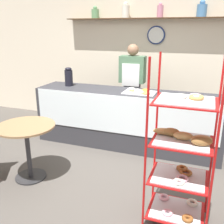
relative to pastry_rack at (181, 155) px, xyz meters
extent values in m
plane|color=#4C4742|center=(-1.06, 0.53, -0.76)|extent=(14.00, 14.00, 0.00)
cube|color=beige|center=(-1.06, 2.76, 0.59)|extent=(10.00, 0.06, 2.70)
cube|color=#4C331E|center=(-1.06, 2.61, 1.35)|extent=(3.09, 0.24, 0.02)
cylinder|color=#669966|center=(-2.03, 2.61, 1.44)|extent=(0.15, 0.15, 0.17)
sphere|color=#669966|center=(-2.03, 2.61, 1.55)|extent=(0.08, 0.08, 0.08)
cylinder|color=silver|center=(-1.41, 2.61, 1.47)|extent=(0.15, 0.15, 0.22)
sphere|color=silver|center=(-1.41, 2.61, 1.60)|extent=(0.08, 0.08, 0.08)
cylinder|color=#CC7F99|center=(-0.76, 2.61, 1.46)|extent=(0.11, 0.11, 0.20)
sphere|color=#CC7F99|center=(-0.76, 2.61, 1.58)|extent=(0.06, 0.06, 0.06)
cylinder|color=#4C7FB2|center=(-0.05, 2.61, 1.46)|extent=(0.17, 0.17, 0.20)
sphere|color=#4C7FB2|center=(-0.05, 2.61, 1.59)|extent=(0.09, 0.09, 0.09)
cylinder|color=navy|center=(-0.83, 2.71, 1.05)|extent=(0.34, 0.03, 0.34)
cylinder|color=white|center=(-0.83, 2.69, 1.05)|extent=(0.29, 0.00, 0.29)
cube|color=#333338|center=(-1.06, 1.61, -0.28)|extent=(3.09, 0.65, 0.96)
cube|color=silver|center=(-1.06, 1.28, -0.11)|extent=(2.96, 0.01, 0.61)
cylinder|color=#B71414|center=(-0.30, -0.25, 0.10)|extent=(0.02, 0.02, 1.72)
cylinder|color=#B71414|center=(0.29, -0.25, 0.10)|extent=(0.02, 0.02, 1.72)
cylinder|color=#B71414|center=(-0.30, 0.24, 0.10)|extent=(0.02, 0.02, 1.72)
cylinder|color=#B71414|center=(0.29, 0.24, 0.10)|extent=(0.02, 0.02, 1.72)
cube|color=#B71414|center=(-0.01, -0.01, -0.64)|extent=(0.57, 0.47, 0.01)
cube|color=silver|center=(-0.01, -0.01, -0.63)|extent=(0.50, 0.42, 0.01)
torus|color=silver|center=(0.15, 0.14, -0.60)|extent=(0.12, 0.12, 0.04)
torus|color=brown|center=(0.12, -0.13, -0.60)|extent=(0.11, 0.11, 0.04)
torus|color=#EAB2C1|center=(-0.08, -0.12, -0.60)|extent=(0.11, 0.11, 0.03)
torus|color=#EAB2C1|center=(-0.16, 0.13, -0.60)|extent=(0.12, 0.12, 0.03)
cube|color=#B71414|center=(-0.01, -0.01, -0.24)|extent=(0.57, 0.47, 0.01)
cube|color=silver|center=(-0.01, -0.01, -0.23)|extent=(0.50, 0.42, 0.01)
torus|color=brown|center=(0.05, 0.06, -0.21)|extent=(0.13, 0.13, 0.03)
torus|color=silver|center=(0.01, -0.14, -0.21)|extent=(0.11, 0.11, 0.03)
torus|color=brown|center=(0.01, 0.12, -0.21)|extent=(0.12, 0.12, 0.04)
torus|color=#EAB2C1|center=(0.03, -0.06, -0.21)|extent=(0.12, 0.12, 0.03)
cube|color=#B71414|center=(-0.01, -0.01, 0.15)|extent=(0.57, 0.47, 0.01)
cube|color=silver|center=(-0.01, -0.01, 0.16)|extent=(0.50, 0.42, 0.01)
ellipsoid|color=olive|center=(0.17, -0.09, 0.21)|extent=(0.20, 0.12, 0.09)
ellipsoid|color=olive|center=(-0.12, 0.05, 0.21)|extent=(0.17, 0.09, 0.08)
ellipsoid|color=tan|center=(0.00, -0.01, 0.21)|extent=(0.19, 0.08, 0.08)
ellipsoid|color=tan|center=(0.16, -0.01, 0.21)|extent=(0.21, 0.13, 0.07)
ellipsoid|color=#B27F47|center=(-0.19, 0.07, 0.20)|extent=(0.24, 0.13, 0.06)
cube|color=#B71414|center=(-0.01, -0.01, 0.55)|extent=(0.57, 0.47, 0.01)
cube|color=silver|center=(-0.01, -0.01, 0.56)|extent=(0.50, 0.42, 0.01)
torus|color=silver|center=(-0.06, 0.05, 0.58)|extent=(0.12, 0.12, 0.03)
torus|color=tan|center=(0.08, 0.04, 0.58)|extent=(0.13, 0.13, 0.04)
torus|color=#EAB2C1|center=(0.07, 0.10, 0.58)|extent=(0.12, 0.12, 0.03)
cube|color=#282833|center=(-1.12, 2.16, -0.26)|extent=(0.27, 0.19, 1.00)
cube|color=#4C7051|center=(-1.12, 2.16, 0.47)|extent=(0.45, 0.22, 0.47)
cube|color=silver|center=(-1.12, 2.04, 0.39)|extent=(0.32, 0.01, 0.40)
sphere|color=#8C664C|center=(-1.12, 2.16, 0.82)|extent=(0.20, 0.20, 0.20)
cylinder|color=#262628|center=(-1.96, 0.17, -0.75)|extent=(0.41, 0.41, 0.02)
cylinder|color=#333338|center=(-1.96, 0.17, -0.38)|extent=(0.06, 0.06, 0.71)
cylinder|color=olive|center=(-1.96, 0.17, -0.02)|extent=(0.75, 0.75, 0.02)
cylinder|color=black|center=(-2.15, 1.66, 0.34)|extent=(0.14, 0.14, 0.28)
ellipsoid|color=black|center=(-2.15, 1.66, 0.50)|extent=(0.12, 0.12, 0.06)
cube|color=silver|center=(-0.83, 1.57, 0.20)|extent=(0.50, 0.35, 0.01)
torus|color=tan|center=(-0.96, 1.61, 0.22)|extent=(0.10, 0.10, 0.03)
torus|color=silver|center=(-0.99, 1.67, 0.23)|extent=(0.12, 0.12, 0.04)
torus|color=silver|center=(-0.88, 1.62, 0.23)|extent=(0.10, 0.10, 0.03)
torus|color=tan|center=(-0.70, 1.48, 0.23)|extent=(0.12, 0.12, 0.03)
torus|color=gold|center=(-0.76, 1.65, 0.23)|extent=(0.12, 0.12, 0.04)
torus|color=silver|center=(-0.81, 1.49, 0.23)|extent=(0.14, 0.14, 0.04)
camera|label=1|loc=(0.16, -2.39, 1.19)|focal=42.00mm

